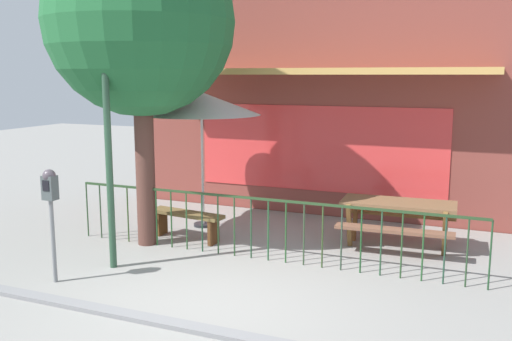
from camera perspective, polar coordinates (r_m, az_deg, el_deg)
The scene contains 10 objects.
ground at distance 7.20m, azimuth -5.27°, elevation -13.22°, with size 40.00×40.00×0.00m, color gray.
pub_storefront at distance 11.36m, azimuth 6.67°, elevation 7.11°, with size 7.75×1.39×4.59m.
patio_fence_front at distance 8.54m, azimuth 0.37°, elevation -4.79°, with size 6.54×0.04×0.97m.
picnic_table_left at distance 9.40m, azimuth 14.25°, elevation -4.05°, with size 1.86×1.44×0.79m.
patio_umbrella at distance 10.26m, azimuth -5.56°, elevation 6.74°, with size 2.15×2.15×2.49m.
patio_bench at distance 9.73m, azimuth -7.08°, elevation -4.94°, with size 1.43×0.50×0.48m.
parking_meter_near at distance 7.97m, azimuth -20.18°, elevation -2.42°, with size 0.18×0.17×1.56m.
street_tree at distance 9.29m, azimuth -11.68°, elevation 14.52°, with size 3.00×3.00×5.13m.
street_lamp at distance 8.20m, azimuth -14.95°, elevation 6.21°, with size 0.28×0.28×3.54m.
curb_edge at distance 6.62m, azimuth -8.32°, elevation -15.40°, with size 10.85×0.20×0.11m, color gray.
Camera 1 is at (3.14, -5.84, 2.80)m, focal length 39.35 mm.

